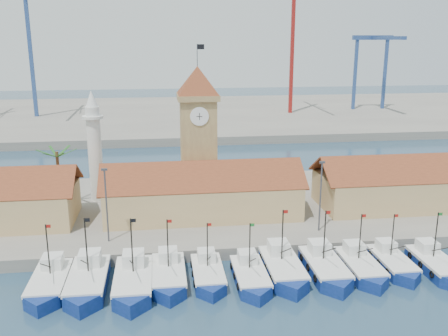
{
  "coord_description": "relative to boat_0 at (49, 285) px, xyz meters",
  "views": [
    {
      "loc": [
        -5.48,
        -44.72,
        25.45
      ],
      "look_at": [
        2.71,
        18.0,
        8.47
      ],
      "focal_mm": 40.0,
      "sensor_mm": 36.0,
      "label": 1
    }
  ],
  "objects": [
    {
      "name": "ground",
      "position": [
        17.23,
        -3.24,
        -0.76
      ],
      "size": [
        400.0,
        400.0,
        0.0
      ],
      "primitive_type": "plane",
      "color": "#1D334E",
      "rests_on": "ground"
    },
    {
      "name": "boat_2",
      "position": [
        8.5,
        -0.94,
        0.06
      ],
      "size": [
        3.83,
        10.49,
        7.94
      ],
      "color": "navy",
      "rests_on": "ground"
    },
    {
      "name": "boat_0",
      "position": [
        0.0,
        0.0,
        0.0
      ],
      "size": [
        3.55,
        9.73,
        7.36
      ],
      "color": "navy",
      "rests_on": "ground"
    },
    {
      "name": "crane_blue_near",
      "position": [
        -24.37,
        103.34,
        24.6
      ],
      "size": [
        1.0,
        32.78,
        42.07
      ],
      "color": "#2B4884",
      "rests_on": "terminal"
    },
    {
      "name": "boat_10",
      "position": [
        41.55,
        -1.15,
        -0.03
      ],
      "size": [
        3.42,
        9.36,
        7.08
      ],
      "color": "navy",
      "rests_on": "ground"
    },
    {
      "name": "boat_9",
      "position": [
        37.09,
        0.05,
        -0.07
      ],
      "size": [
        3.21,
        8.8,
        6.66
      ],
      "color": "navy",
      "rests_on": "ground"
    },
    {
      "name": "boat_3",
      "position": [
        12.16,
        0.13,
        -0.01
      ],
      "size": [
        3.49,
        9.57,
        7.24
      ],
      "color": "navy",
      "rests_on": "ground"
    },
    {
      "name": "minaret",
      "position": [
        2.23,
        24.76,
        8.97
      ],
      "size": [
        3.0,
        3.0,
        16.3
      ],
      "color": "silver",
      "rests_on": "quay"
    },
    {
      "name": "lamp_posts",
      "position": [
        17.73,
        8.76,
        5.72
      ],
      "size": [
        80.7,
        0.25,
        9.03
      ],
      "color": "#3F3F44",
      "rests_on": "quay"
    },
    {
      "name": "boat_5",
      "position": [
        20.71,
        -1.11,
        -0.05
      ],
      "size": [
        3.31,
        9.08,
        6.87
      ],
      "color": "navy",
      "rests_on": "ground"
    },
    {
      "name": "quay",
      "position": [
        17.23,
        20.76,
        -0.01
      ],
      "size": [
        140.0,
        32.0,
        1.5
      ],
      "primitive_type": "cube",
      "color": "gray",
      "rests_on": "ground"
    },
    {
      "name": "terminal",
      "position": [
        17.23,
        106.76,
        0.24
      ],
      "size": [
        240.0,
        80.0,
        2.0
      ],
      "primitive_type": "cube",
      "color": "gray",
      "rests_on": "ground"
    },
    {
      "name": "gantry",
      "position": [
        79.23,
        103.41,
        19.28
      ],
      "size": [
        13.0,
        22.0,
        23.2
      ],
      "color": "#2B4884",
      "rests_on": "terminal"
    },
    {
      "name": "clock_tower",
      "position": [
        17.23,
        22.76,
        11.2
      ],
      "size": [
        5.8,
        5.8,
        22.7
      ],
      "color": "tan",
      "rests_on": "quay"
    },
    {
      "name": "crane_red_right",
      "position": [
        51.95,
        100.6,
        27.15
      ],
      "size": [
        1.0,
        31.71,
        46.89
      ],
      "color": "maroon",
      "rests_on": "terminal"
    },
    {
      "name": "boat_7",
      "position": [
        29.11,
        -0.36,
        0.02
      ],
      "size": [
        3.67,
        10.05,
        7.6
      ],
      "color": "navy",
      "rests_on": "ground"
    },
    {
      "name": "boat_8",
      "position": [
        33.11,
        -0.46,
        -0.03
      ],
      "size": [
        3.4,
        9.31,
        7.04
      ],
      "color": "navy",
      "rests_on": "ground"
    },
    {
      "name": "boat_4",
      "position": [
        16.34,
        0.02,
        -0.07
      ],
      "size": [
        3.22,
        8.83,
        6.68
      ],
      "color": "navy",
      "rests_on": "ground"
    },
    {
      "name": "boat_6",
      "position": [
        24.51,
        0.02,
        0.04
      ],
      "size": [
        3.75,
        10.26,
        7.77
      ],
      "color": "navy",
      "rests_on": "ground"
    },
    {
      "name": "palm_tree",
      "position": [
        -2.77,
        22.76,
        5.48
      ],
      "size": [
        5.6,
        5.03,
        8.39
      ],
      "color": "brown",
      "rests_on": "quay"
    },
    {
      "name": "hall_center",
      "position": [
        17.23,
        16.76,
        3.23
      ],
      "size": [
        27.04,
        10.13,
        7.61
      ],
      "color": "tan",
      "rests_on": "quay"
    },
    {
      "name": "boat_1",
      "position": [
        3.87,
        -0.29,
        0.06
      ],
      "size": [
        3.85,
        10.54,
        7.97
      ],
      "color": "navy",
      "rests_on": "ground"
    },
    {
      "name": "hall_right",
      "position": [
        49.23,
        16.76,
        3.23
      ],
      "size": [
        31.2,
        10.13,
        7.61
      ],
      "color": "tan",
      "rests_on": "quay"
    }
  ]
}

